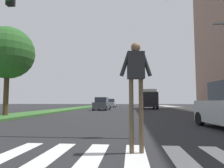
{
  "coord_description": "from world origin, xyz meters",
  "views": [
    {
      "loc": [
        0.35,
        1.76,
        1.13
      ],
      "look_at": [
        -0.95,
        15.79,
        2.35
      ],
      "focal_mm": 32.68,
      "sensor_mm": 36.0,
      "label": 1
    }
  ],
  "objects_px": {
    "traffic_light_gantry": "(12,13)",
    "sedan_distant": "(111,103)",
    "sedan_midblock": "(102,104)",
    "truck_box_delivery": "(149,99)",
    "tree_mid": "(8,53)",
    "pedestrian_performer": "(136,78)"
  },
  "relations": [
    {
      "from": "sedan_midblock",
      "to": "truck_box_delivery",
      "type": "relative_size",
      "value": 0.72
    },
    {
      "from": "tree_mid",
      "to": "truck_box_delivery",
      "type": "xyz_separation_m",
      "value": [
        11.94,
        19.0,
        -3.11
      ]
    },
    {
      "from": "truck_box_delivery",
      "to": "tree_mid",
      "type": "bearing_deg",
      "value": -122.14
    },
    {
      "from": "pedestrian_performer",
      "to": "sedan_distant",
      "type": "bearing_deg",
      "value": 96.48
    },
    {
      "from": "sedan_midblock",
      "to": "sedan_distant",
      "type": "height_order",
      "value": "sedan_midblock"
    },
    {
      "from": "traffic_light_gantry",
      "to": "pedestrian_performer",
      "type": "height_order",
      "value": "traffic_light_gantry"
    },
    {
      "from": "truck_box_delivery",
      "to": "traffic_light_gantry",
      "type": "bearing_deg",
      "value": -105.35
    },
    {
      "from": "tree_mid",
      "to": "sedan_distant",
      "type": "distance_m",
      "value": 28.51
    },
    {
      "from": "tree_mid",
      "to": "sedan_distant",
      "type": "height_order",
      "value": "tree_mid"
    },
    {
      "from": "traffic_light_gantry",
      "to": "sedan_midblock",
      "type": "height_order",
      "value": "traffic_light_gantry"
    },
    {
      "from": "traffic_light_gantry",
      "to": "truck_box_delivery",
      "type": "relative_size",
      "value": 1.72
    },
    {
      "from": "sedan_midblock",
      "to": "traffic_light_gantry",
      "type": "bearing_deg",
      "value": -91.22
    },
    {
      "from": "traffic_light_gantry",
      "to": "sedan_distant",
      "type": "distance_m",
      "value": 35.19
    },
    {
      "from": "tree_mid",
      "to": "sedan_midblock",
      "type": "xyz_separation_m",
      "value": [
        5.18,
        13.43,
        -3.95
      ]
    },
    {
      "from": "traffic_light_gantry",
      "to": "sedan_midblock",
      "type": "relative_size",
      "value": 2.38
    },
    {
      "from": "traffic_light_gantry",
      "to": "sedan_midblock",
      "type": "bearing_deg",
      "value": 88.78
    },
    {
      "from": "traffic_light_gantry",
      "to": "sedan_distant",
      "type": "xyz_separation_m",
      "value": [
        0.25,
        35.0,
        -3.64
      ]
    },
    {
      "from": "sedan_midblock",
      "to": "sedan_distant",
      "type": "distance_m",
      "value": 14.36
    },
    {
      "from": "tree_mid",
      "to": "truck_box_delivery",
      "type": "height_order",
      "value": "tree_mid"
    },
    {
      "from": "sedan_distant",
      "to": "truck_box_delivery",
      "type": "relative_size",
      "value": 0.7
    },
    {
      "from": "sedan_distant",
      "to": "truck_box_delivery",
      "type": "xyz_separation_m",
      "value": [
        6.94,
        -8.79,
        0.85
      ]
    },
    {
      "from": "tree_mid",
      "to": "sedan_midblock",
      "type": "bearing_deg",
      "value": 68.9
    }
  ]
}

